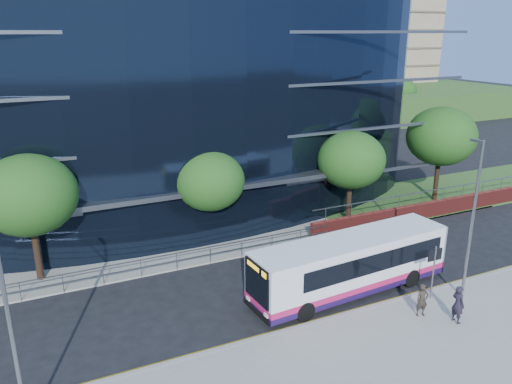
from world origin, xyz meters
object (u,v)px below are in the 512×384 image
street_sign (434,261)px  tree_dist_f (402,91)px  tree_far_c (351,160)px  pedestrian (458,304)px  tree_far_b (210,181)px  streetlight_east (473,217)px  pedestrian_b (422,300)px  streetlight_west (8,314)px  tree_far_a (29,195)px  tree_dist_e (320,96)px  city_bus (352,264)px  tree_far_d (441,136)px

street_sign → tree_dist_f: tree_dist_f is taller
tree_far_c → pedestrian: (-3.00, -12.73, -3.48)m
tree_far_b → streetlight_east: (9.00, -11.67, 0.23)m
pedestrian_b → streetlight_west: bearing=-168.3°
tree_far_a → tree_dist_e: 48.27m
pedestrian → pedestrian_b: (-1.08, 1.10, -0.11)m
tree_far_a → tree_dist_e: size_ratio=1.07×
city_bus → streetlight_east: bearing=-37.7°
tree_far_d → pedestrian_b: 18.67m
tree_dist_e → streetlight_west: bearing=-132.0°
streetlight_east → city_bus: bearing=146.2°
tree_dist_e → pedestrian: tree_dist_e is taller
tree_dist_e → pedestrian_b: bearing=-116.3°
street_sign → city_bus: size_ratio=0.25×
city_bus → pedestrian: (2.53, -4.59, -0.52)m
tree_dist_f → pedestrian_b: (-37.08, -44.63, -3.26)m
tree_dist_f → streetlight_east: streetlight_east is taller
street_sign → tree_dist_f: size_ratio=0.46×
tree_far_d → pedestrian: size_ratio=4.10×
tree_far_a → tree_dist_f: size_ratio=1.15×
tree_far_b → tree_dist_e: size_ratio=0.93×
tree_dist_f → streetlight_east: 55.74m
city_bus → pedestrian: size_ratio=6.13×
streetlight_east → pedestrian: streetlight_east is taller
city_bus → pedestrian_b: size_ratio=6.94×
tree_dist_e → city_bus: 45.26m
tree_far_d → tree_dist_f: 40.01m
tree_far_d → tree_dist_f: tree_far_d is taller
tree_far_d → tree_far_c: bearing=-173.7°
street_sign → city_bus: 3.95m
tree_far_d → streetlight_east: (-10.00, -12.17, -0.75)m
pedestrian_b → city_bus: bearing=125.9°
street_sign → streetlight_east: size_ratio=0.35×
tree_far_a → street_sign: bearing=-31.2°
tree_far_d → streetlight_east: bearing=-129.4°
tree_far_c → pedestrian_b: tree_far_c is taller
tree_far_c → tree_far_d: 9.08m
streetlight_east → tree_dist_f: bearing=52.4°
tree_far_a → streetlight_west: (-1.00, -11.17, -0.42)m
tree_dist_f → pedestrian: bearing=-128.2°
tree_far_d → tree_dist_f: (24.00, 32.00, -0.98)m
tree_dist_e → pedestrian: bearing=-114.6°
tree_far_a → streetlight_west: bearing=-95.1°
tree_far_c → pedestrian: bearing=-103.3°
tree_far_b → streetlight_west: (-11.00, -11.67, 0.23)m
tree_dist_e → pedestrian_b: size_ratio=4.06×
tree_far_b → pedestrian: tree_far_b is taller
tree_far_b → city_bus: tree_far_b is taller
tree_far_b → pedestrian: (7.00, -13.23, -3.15)m
street_sign → tree_far_c: tree_far_c is taller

